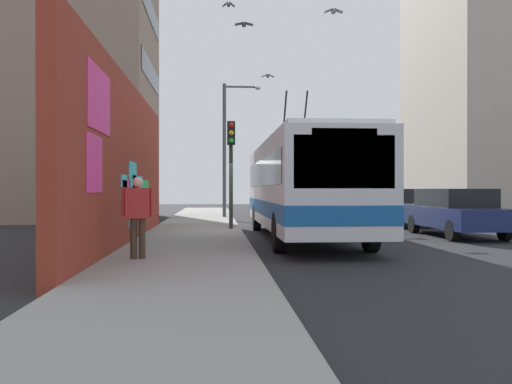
# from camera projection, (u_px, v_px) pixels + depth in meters

# --- Properties ---
(ground_plane) EXTENTS (80.00, 80.00, 0.00)m
(ground_plane) POSITION_uv_depth(u_px,v_px,m) (242.00, 234.00, 19.29)
(ground_plane) COLOR #232326
(sidewalk_slab) EXTENTS (48.00, 3.20, 0.15)m
(sidewalk_slab) POSITION_uv_depth(u_px,v_px,m) (195.00, 233.00, 19.17)
(sidewalk_slab) COLOR gray
(sidewalk_slab) RESTS_ON ground_plane
(graffiti_wall) EXTENTS (14.52, 0.32, 4.48)m
(graffiti_wall) POSITION_uv_depth(u_px,v_px,m) (126.00, 165.00, 15.29)
(graffiti_wall) COLOR maroon
(graffiti_wall) RESTS_ON ground_plane
(building_far_left) EXTENTS (8.82, 9.88, 18.75)m
(building_far_left) POSITION_uv_depth(u_px,v_px,m) (54.00, 38.00, 28.67)
(building_far_left) COLOR gray
(building_far_left) RESTS_ON ground_plane
(building_far_right) EXTENTS (11.64, 7.15, 17.11)m
(building_far_right) POSITION_uv_depth(u_px,v_px,m) (479.00, 87.00, 37.91)
(building_far_right) COLOR #B2A899
(building_far_right) RESTS_ON ground_plane
(city_bus) EXTENTS (11.63, 2.58, 4.86)m
(city_bus) POSITION_uv_depth(u_px,v_px,m) (302.00, 184.00, 17.49)
(city_bus) COLOR silver
(city_bus) RESTS_ON ground_plane
(parked_car_navy) EXTENTS (4.92, 1.85, 1.58)m
(parked_car_navy) POSITION_uv_depth(u_px,v_px,m) (455.00, 211.00, 18.44)
(parked_car_navy) COLOR navy
(parked_car_navy) RESTS_ON ground_plane
(parked_car_silver) EXTENTS (4.85, 1.79, 1.58)m
(parked_car_silver) POSITION_uv_depth(u_px,v_px,m) (398.00, 206.00, 24.20)
(parked_car_silver) COLOR #B7B7BC
(parked_car_silver) RESTS_ON ground_plane
(parked_car_white) EXTENTS (4.58, 1.91, 1.58)m
(parked_car_white) POSITION_uv_depth(u_px,v_px,m) (365.00, 203.00, 29.57)
(parked_car_white) COLOR white
(parked_car_white) RESTS_ON ground_plane
(pedestrian_near_wall) EXTENTS (0.22, 0.67, 1.66)m
(pedestrian_near_wall) POSITION_uv_depth(u_px,v_px,m) (138.00, 211.00, 11.31)
(pedestrian_near_wall) COLOR #3F3326
(pedestrian_near_wall) RESTS_ON sidewalk_slab
(traffic_light) EXTENTS (0.49, 0.28, 3.86)m
(traffic_light) POSITION_uv_depth(u_px,v_px,m) (231.00, 156.00, 19.96)
(traffic_light) COLOR #2D382D
(traffic_light) RESTS_ON sidewalk_slab
(street_lamp) EXTENTS (0.44, 1.95, 6.85)m
(street_lamp) POSITION_uv_depth(u_px,v_px,m) (229.00, 140.00, 28.71)
(street_lamp) COLOR #4C4C51
(street_lamp) RESTS_ON sidewalk_slab
(flying_pigeons) EXTENTS (8.26, 3.76, 2.86)m
(flying_pigeons) POSITION_uv_depth(u_px,v_px,m) (258.00, 22.00, 19.50)
(flying_pigeons) COLOR slate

